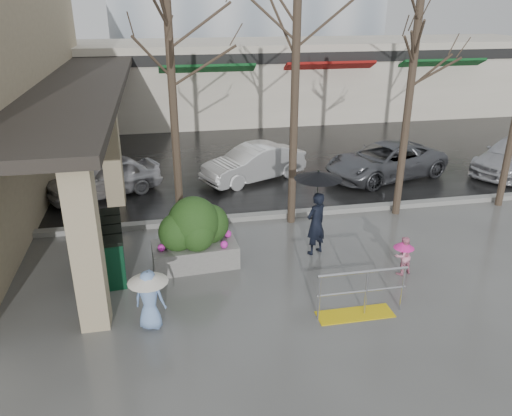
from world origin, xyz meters
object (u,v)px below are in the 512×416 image
object	(u,v)px
woman	(317,205)
planter	(194,233)
child_blue	(149,294)
car_b	(254,163)
tree_midwest	(297,33)
tree_mideast	(415,46)
news_boxes	(113,247)
car_c	(385,161)
car_a	(104,177)
child_pink	(403,253)
handrail	(359,299)
tree_west	(169,41)

from	to	relation	value
woman	planter	xyz separation A→B (m)	(-3.05, -0.02, -0.48)
child_blue	car_b	xyz separation A→B (m)	(3.63, 8.23, -0.13)
tree_midwest	child_blue	size ratio (longest dim) A/B	5.60
car_b	child_blue	bearing A→B (deg)	-48.13
tree_mideast	news_boxes	xyz separation A→B (m)	(-8.17, -1.87, -4.27)
car_c	news_boxes	bearing A→B (deg)	-77.99
planter	car_a	xyz separation A→B (m)	(-2.56, 5.30, -0.22)
planter	car_a	size ratio (longest dim) A/B	0.56
tree_mideast	planter	distance (m)	7.70
woman	child_pink	xyz separation A→B (m)	(1.70, -1.40, -0.79)
handrail	woman	size ratio (longest dim) A/B	0.85
tree_mideast	car_a	size ratio (longest dim) A/B	1.76
child_pink	car_c	world-z (taller)	car_c
child_pink	planter	world-z (taller)	planter
planter	news_boxes	world-z (taller)	planter
news_boxes	tree_midwest	bearing A→B (deg)	15.73
car_a	child_pink	bearing A→B (deg)	23.21
tree_west	planter	world-z (taller)	tree_west
tree_west	child_blue	distance (m)	6.23
tree_midwest	news_boxes	world-z (taller)	tree_midwest
tree_west	woman	size ratio (longest dim) A/B	3.03
child_pink	car_a	xyz separation A→B (m)	(-7.32, 6.68, 0.09)
handrail	child_blue	size ratio (longest dim) A/B	1.52
tree_west	tree_midwest	bearing A→B (deg)	0.00
handrail	planter	distance (m)	4.19
child_pink	planter	size ratio (longest dim) A/B	0.45
child_pink	news_boxes	bearing A→B (deg)	-26.35
child_blue	car_a	bearing A→B (deg)	-60.93
tree_west	car_b	size ratio (longest dim) A/B	1.78
tree_west	tree_mideast	bearing A→B (deg)	0.00
tree_west	tree_mideast	world-z (taller)	tree_west
handrail	tree_west	xyz separation A→B (m)	(-3.36, 4.80, 4.71)
tree_west	car_a	distance (m)	5.99
planter	tree_mideast	bearing A→B (deg)	17.98
child_pink	car_a	world-z (taller)	car_a
tree_mideast	car_a	bearing A→B (deg)	159.65
tree_mideast	tree_midwest	bearing A→B (deg)	180.00
woman	news_boxes	xyz separation A→B (m)	(-4.97, 0.14, -0.74)
child_blue	car_b	distance (m)	9.00
handrail	child_pink	xyz separation A→B (m)	(1.64, 1.40, 0.16)
tree_midwest	child_pink	size ratio (longest dim) A/B	7.38
handrail	child_blue	bearing A→B (deg)	174.59
tree_mideast	car_c	size ratio (longest dim) A/B	1.43
tree_west	car_b	xyz separation A→B (m)	(2.81, 3.83, -4.45)
tree_west	tree_mideast	size ratio (longest dim) A/B	1.05
news_boxes	car_b	xyz separation A→B (m)	(4.49, 5.70, 0.04)
child_pink	car_c	bearing A→B (deg)	-124.57
woman	car_a	xyz separation A→B (m)	(-5.61, 5.28, -0.69)
tree_midwest	child_pink	distance (m)	6.07
woman	car_b	size ratio (longest dim) A/B	0.59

